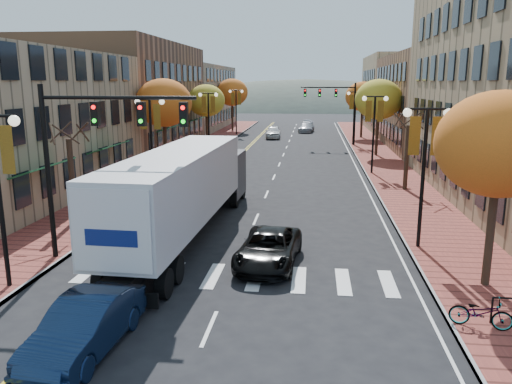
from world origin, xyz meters
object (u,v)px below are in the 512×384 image
(black_suv, at_px, (269,248))
(bicycle, at_px, (481,313))
(navy_sedan, at_px, (85,326))
(semi_truck, at_px, (187,186))

(black_suv, height_order, bicycle, black_suv)
(black_suv, distance_m, bicycle, 8.10)
(navy_sedan, bearing_deg, semi_truck, 92.72)
(semi_truck, height_order, black_suv, semi_truck)
(bicycle, bearing_deg, semi_truck, 67.09)
(semi_truck, distance_m, bicycle, 13.40)
(navy_sedan, xyz_separation_m, bicycle, (10.80, 2.31, -0.14))
(semi_truck, bearing_deg, black_suv, -36.71)
(semi_truck, bearing_deg, navy_sedan, -89.30)
(navy_sedan, relative_size, black_suv, 0.93)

